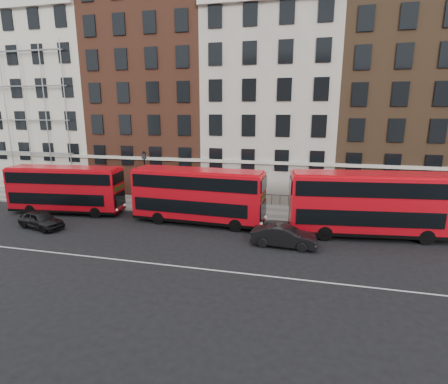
% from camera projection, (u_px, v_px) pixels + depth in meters
% --- Properties ---
extents(ground, '(120.00, 120.00, 0.00)m').
position_uv_depth(ground, '(237.00, 258.00, 21.88)').
color(ground, black).
rests_on(ground, ground).
extents(pavement, '(80.00, 5.00, 0.15)m').
position_uv_depth(pavement, '(260.00, 211.00, 31.79)').
color(pavement, slate).
rests_on(pavement, ground).
extents(kerb, '(80.00, 0.30, 0.16)m').
position_uv_depth(kerb, '(256.00, 219.00, 29.43)').
color(kerb, gray).
rests_on(kerb, ground).
extents(road_centre_line, '(70.00, 0.12, 0.01)m').
position_uv_depth(road_centre_line, '(229.00, 272.00, 19.99)').
color(road_centre_line, white).
rests_on(road_centre_line, ground).
extents(building_terrace, '(64.00, 11.95, 22.00)m').
position_uv_depth(building_terrace, '(269.00, 98.00, 36.51)').
color(building_terrace, beige).
rests_on(building_terrace, ground).
extents(bus_a, '(10.20, 3.44, 4.20)m').
position_uv_depth(bus_a, '(65.00, 189.00, 30.96)').
color(bus_a, red).
rests_on(bus_a, ground).
extents(bus_b, '(10.77, 3.08, 4.47)m').
position_uv_depth(bus_b, '(198.00, 195.00, 28.08)').
color(bus_b, red).
rests_on(bus_b, ground).
extents(bus_c, '(11.50, 4.09, 4.73)m').
position_uv_depth(bus_c, '(369.00, 203.00, 25.05)').
color(bus_c, red).
rests_on(bus_c, ground).
extents(car_rear, '(4.34, 2.63, 1.38)m').
position_uv_depth(car_rear, '(41.00, 220.00, 27.29)').
color(car_rear, black).
rests_on(car_rear, ground).
extents(car_front, '(4.51, 1.81, 1.46)m').
position_uv_depth(car_front, '(284.00, 236.00, 23.62)').
color(car_front, black).
rests_on(car_front, ground).
extents(lamp_post_left, '(0.44, 0.44, 5.33)m').
position_uv_depth(lamp_post_left, '(145.00, 177.00, 31.95)').
color(lamp_post_left, black).
rests_on(lamp_post_left, pavement).
extents(iron_railings, '(6.60, 0.06, 1.00)m').
position_uv_depth(iron_railings, '(263.00, 199.00, 33.74)').
color(iron_railings, black).
rests_on(iron_railings, pavement).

